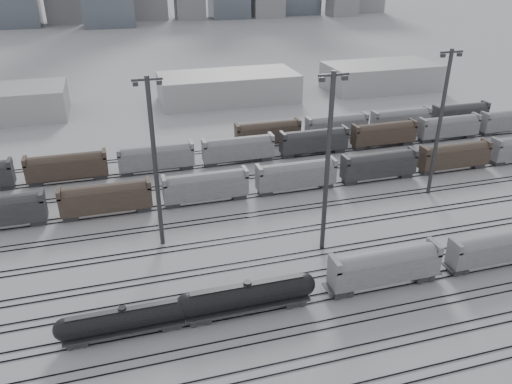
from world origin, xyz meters
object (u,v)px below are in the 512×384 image
object	(u,v)px
hopper_car_b	(494,248)
hopper_car_a	(385,265)
tank_car_b	(248,295)
light_mast_c	(328,161)
tank_car_a	(124,320)

from	to	relation	value
hopper_car_b	hopper_car_a	bearing A→B (deg)	180.00
tank_car_b	hopper_car_b	xyz separation A→B (m)	(35.97, 0.00, 0.54)
hopper_car_b	light_mast_c	size ratio (longest dim) A/B	0.52
tank_car_a	hopper_car_a	size ratio (longest dim) A/B	1.02
tank_car_a	light_mast_c	size ratio (longest dim) A/B	0.58
hopper_car_a	light_mast_c	xyz separation A→B (m)	(-4.04, 11.12, 10.84)
hopper_car_a	hopper_car_b	bearing A→B (deg)	0.00
tank_car_a	tank_car_b	world-z (taller)	tank_car_b
hopper_car_a	hopper_car_b	size ratio (longest dim) A/B	1.10
tank_car_a	hopper_car_a	distance (m)	33.63
tank_car_a	hopper_car_b	size ratio (longest dim) A/B	1.12
tank_car_b	hopper_car_b	world-z (taller)	hopper_car_b
tank_car_b	light_mast_c	xyz separation A→B (m)	(14.70, 11.12, 11.68)
tank_car_a	hopper_car_a	bearing A→B (deg)	0.00
hopper_car_a	light_mast_c	size ratio (longest dim) A/B	0.57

